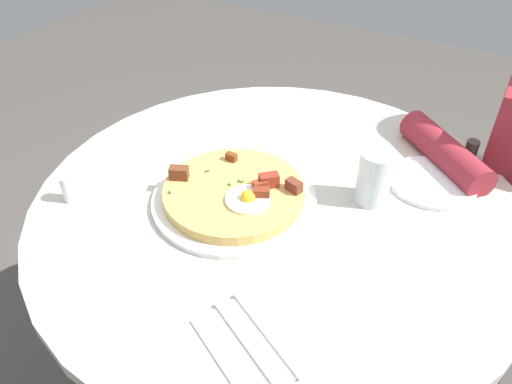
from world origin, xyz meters
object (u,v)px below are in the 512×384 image
Objects in this scene: pizza_plate at (234,199)px; fork at (247,344)px; dining_table at (275,258)px; knife at (267,332)px; salt_shaker at (68,188)px; breakfast_pizza at (235,192)px; person_seated at (507,218)px; water_glass at (374,177)px; pepper_shaker at (471,152)px; bread_plate at (432,182)px.

pizza_plate is 1.86× the size of fork.
knife is (0.30, 0.14, 0.19)m from dining_table.
salt_shaker is at bearing -166.24° from fork.
knife is at bearing 39.61° from breakfast_pizza.
person_seated reaches higher than water_glass.
person_seated reaches higher than pepper_shaker.
fork is 0.69m from pepper_shaker.
bread_plate reaches higher than fork.
bread_plate is 0.13m from pepper_shaker.
pepper_shaker is (-0.63, 0.18, 0.02)m from knife.
breakfast_pizza is 2.50× the size of water_glass.
bread_plate is at bearing 127.01° from breakfast_pizza.
water_glass is at bearing 120.19° from pizza_plate.
person_seated reaches higher than breakfast_pizza.
pepper_shaker is at bearing -38.35° from person_seated.
person_seated is 3.95× the size of breakfast_pizza.
bread_plate is (-0.25, 0.34, -0.00)m from pizza_plate.
dining_table is 0.89× the size of person_seated.
pepper_shaker is (-0.24, 0.15, -0.03)m from water_glass.
dining_table is 0.30m from water_glass.
water_glass is (0.41, -0.28, 0.30)m from person_seated.
knife is at bearing -14.32° from bread_plate.
bread_plate reaches higher than dining_table.
dining_table is 0.50m from pepper_shaker.
knife is at bearing 79.72° from salt_shaker.
water_glass reaches higher than salt_shaker.
pizza_plate is at bearing -59.81° from water_glass.
person_seated is 0.58m from water_glass.
fork is (0.28, 0.19, 0.00)m from pizza_plate.
pizza_plate reaches higher than dining_table.
bread_plate is 1.61× the size of water_glass.
knife is (-0.03, 0.02, 0.00)m from fork.
pizza_plate is (0.55, -0.53, 0.25)m from person_seated.
dining_table is 3.00× the size of pizza_plate.
water_glass reaches higher than pepper_shaker.
pizza_plate is (0.05, -0.07, 0.19)m from dining_table.
pepper_shaker is at bearing 147.78° from water_glass.
breakfast_pizza is at bearing 94.99° from pizza_plate.
breakfast_pizza is 0.54m from pepper_shaker.
pizza_plate is 0.34m from fork.
breakfast_pizza reaches higher than knife.
dining_table is 18.09× the size of pepper_shaker.
salt_shaker reaches higher than knife.
knife is at bearing 24.48° from dining_table.
pizza_plate reaches higher than fork.
breakfast_pizza is (-0.00, 0.00, 0.02)m from pizza_plate.
fork is (0.33, 0.12, 0.19)m from dining_table.
pepper_shaker reaches higher than bread_plate.
pepper_shaker is (-0.38, 0.39, 0.02)m from pizza_plate.
dining_table is 5.45× the size of bread_plate.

